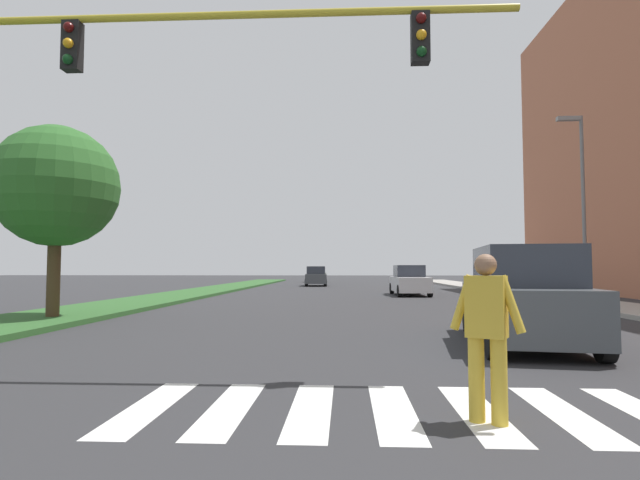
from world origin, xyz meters
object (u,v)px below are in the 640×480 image
Objects in this scene: traffic_light_gantry at (74,89)px; sedan_far_horizon at (317,275)px; tree_mid at (56,187)px; sedan_distant at (316,277)px; suv_crossing at (523,298)px; street_lamp_right at (581,191)px; pedestrian_performer at (487,329)px; sedan_midblock at (409,281)px.

sedan_far_horizon is at bearing 88.47° from traffic_light_gantry.
tree_mid is 28.92m from sedan_distant.
tree_mid is 7.62m from traffic_light_gantry.
street_lamp_right is at bearing 59.47° from suv_crossing.
tree_mid is 13.57m from pedestrian_performer.
sedan_far_horizon is (-6.70, 43.09, -0.15)m from suv_crossing.
sedan_far_horizon is at bearing 98.84° from suv_crossing.
street_lamp_right is 1.78× the size of sedan_distant.
street_lamp_right is 1.65× the size of sedan_far_horizon.
pedestrian_performer is 23.15m from sedan_midblock.
pedestrian_performer is 0.38× the size of sedan_midblock.
sedan_midblock is at bearing 125.81° from street_lamp_right.
sedan_midblock is (7.93, 20.60, -3.63)m from traffic_light_gantry.
sedan_distant is at bearing 86.98° from traffic_light_gantry.
street_lamp_right is 12.00m from suv_crossing.
sedan_midblock is at bearing -75.09° from sedan_far_horizon.
suv_crossing is at bearing -16.96° from tree_mid.
sedan_midblock is (0.01, 17.88, -0.15)m from suv_crossing.
tree_mid is 0.55× the size of traffic_light_gantry.
traffic_light_gantry is at bearing -137.53° from street_lamp_right.
sedan_midblock is (-5.80, 8.04, -3.81)m from street_lamp_right.
traffic_light_gantry is 22.37m from sedan_midblock.
traffic_light_gantry is 45.97m from sedan_far_horizon.
sedan_distant is at bearing 113.70° from sedan_midblock.
traffic_light_gantry reaches higher than sedan_far_horizon.
sedan_midblock is at bearing 89.97° from suv_crossing.
suv_crossing is (7.92, 2.72, -3.48)m from traffic_light_gantry.
sedan_far_horizon is at bearing 82.29° from tree_mid.
suv_crossing is 1.06× the size of sedan_far_horizon.
traffic_light_gantry is 2.42× the size of sedan_distant.
sedan_distant is at bearing 96.06° from pedestrian_performer.
tree_mid is 1.15× the size of suv_crossing.
suv_crossing is 17.88m from sedan_midblock.
sedan_midblock is at bearing 49.71° from tree_mid.
suv_crossing is (2.18, 5.16, -0.00)m from pedestrian_performer.
pedestrian_performer is 0.37× the size of sedan_far_horizon.
tree_mid reaches higher than sedan_distant.
suv_crossing is at bearing -81.16° from sedan_far_horizon.
street_lamp_right reaches higher than traffic_light_gantry.
sedan_distant is 11.30m from sedan_far_horizon.
suv_crossing is (12.04, -3.67, -2.98)m from tree_mid.
suv_crossing is 1.08× the size of sedan_midblock.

